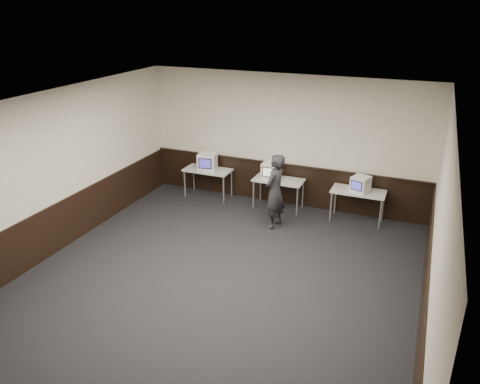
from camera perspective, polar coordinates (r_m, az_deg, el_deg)
name	(u,v)px	position (r m, az deg, el deg)	size (l,w,h in m)	color
floor	(215,283)	(8.62, -3.02, -11.04)	(8.00, 8.00, 0.00)	black
ceiling	(211,108)	(7.37, -3.52, 10.24)	(8.00, 8.00, 0.00)	white
back_wall	(285,141)	(11.38, 5.50, 6.21)	(7.00, 7.00, 0.00)	beige
front_wall	(32,358)	(5.10, -24.05, -17.98)	(7.00, 7.00, 0.00)	beige
left_wall	(51,175)	(9.81, -22.05, 1.97)	(8.00, 8.00, 0.00)	beige
right_wall	(437,240)	(7.20, 22.88, -5.41)	(8.00, 8.00, 0.00)	beige
wainscot_back	(283,184)	(11.72, 5.27, 1.01)	(6.98, 0.04, 1.00)	black
wainscot_left	(60,226)	(10.20, -21.08, -3.84)	(0.04, 7.98, 1.00)	black
wainscot_right	(424,304)	(7.75, 21.50, -12.63)	(0.04, 7.98, 1.00)	black
wainscot_rail	(284,164)	(11.52, 5.33, 3.39)	(6.98, 0.06, 0.04)	black
desk_left	(208,172)	(11.99, -3.95, 2.46)	(1.20, 0.60, 0.75)	beige
desk_center	(279,182)	(11.31, 4.72, 1.21)	(1.20, 0.60, 0.75)	beige
desk_right	(358,194)	(10.94, 14.22, -0.19)	(1.20, 0.60, 0.75)	beige
emac_left	(207,161)	(11.85, -4.00, 3.74)	(0.54, 0.55, 0.45)	white
emac_center	(271,170)	(11.28, 3.82, 2.66)	(0.41, 0.44, 0.40)	white
emac_right	(360,184)	(10.80, 14.48, 0.94)	(0.46, 0.47, 0.36)	white
person	(275,191)	(10.29, 4.27, 0.07)	(0.62, 0.41, 1.70)	black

